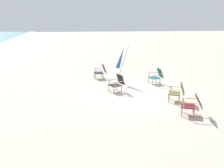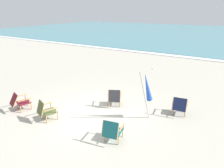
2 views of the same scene
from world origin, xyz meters
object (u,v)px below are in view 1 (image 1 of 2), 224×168
at_px(beach_chair_back_right, 118,83).
at_px(beach_chair_far_center, 178,91).
at_px(umbrella_furled_blue, 121,58).
at_px(beach_chair_front_right, 101,71).
at_px(beach_chair_back_left, 157,76).
at_px(beach_chair_mid_center, 193,104).

relative_size(beach_chair_back_right, beach_chair_far_center, 1.03).
bearing_deg(umbrella_furled_blue, beach_chair_front_right, 43.50).
relative_size(beach_chair_back_right, beach_chair_front_right, 1.05).
height_order(beach_chair_back_left, beach_chair_front_right, same).
height_order(beach_chair_back_left, beach_chair_far_center, beach_chair_far_center).
bearing_deg(umbrella_furled_blue, beach_chair_mid_center, -157.08).
height_order(beach_chair_mid_center, beach_chair_back_right, beach_chair_back_right).
height_order(beach_chair_mid_center, umbrella_furled_blue, umbrella_furled_blue).
xyz_separation_m(beach_chair_far_center, umbrella_furled_blue, (3.27, 2.03, 0.90)).
relative_size(beach_chair_front_right, beach_chair_far_center, 0.98).
distance_m(beach_chair_back_right, beach_chair_front_right, 2.72).
relative_size(beach_chair_mid_center, beach_chair_back_right, 1.06).
relative_size(beach_chair_back_left, beach_chair_back_right, 0.96).
bearing_deg(beach_chair_back_right, beach_chair_far_center, -124.87).
bearing_deg(beach_chair_far_center, umbrella_furled_blue, 31.88).
height_order(beach_chair_mid_center, beach_chair_front_right, beach_chair_front_right).
bearing_deg(beach_chair_front_right, beach_chair_back_right, -166.53).
height_order(beach_chair_front_right, umbrella_furled_blue, umbrella_furled_blue).
relative_size(beach_chair_mid_center, umbrella_furled_blue, 0.44).
height_order(beach_chair_mid_center, beach_chair_far_center, beach_chair_far_center).
distance_m(beach_chair_mid_center, beach_chair_back_right, 4.03).
distance_m(beach_chair_back_left, beach_chair_front_right, 3.21).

